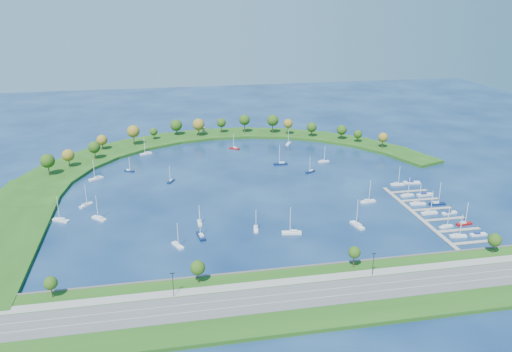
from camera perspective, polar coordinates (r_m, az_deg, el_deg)
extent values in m
plane|color=#071942|center=(310.79, -0.73, -1.06)|extent=(700.00, 700.00, 0.00)
cube|color=#1E4512|center=(202.22, 5.71, -13.22)|extent=(420.00, 42.00, 1.60)
cube|color=#474442|center=(219.76, 4.11, -10.22)|extent=(420.00, 1.20, 1.80)
cube|color=#515154|center=(201.75, 5.72, -13.01)|extent=(420.00, 16.00, 0.12)
cube|color=gray|center=(210.68, 4.86, -11.43)|extent=(420.00, 5.00, 0.12)
cube|color=silver|center=(199.72, 5.93, -13.37)|extent=(420.00, 0.15, 0.02)
cube|color=silver|center=(203.73, 5.52, -12.62)|extent=(420.00, 0.15, 0.02)
cylinder|color=#382314|center=(212.77, -21.68, -11.83)|extent=(0.56, 0.56, 4.90)
sphere|color=#254A12|center=(211.04, -21.80, -11.02)|extent=(5.20, 5.20, 5.20)
cylinder|color=#382314|center=(208.43, -6.43, -11.04)|extent=(0.56, 0.56, 5.25)
sphere|color=#254A12|center=(206.51, -6.47, -10.13)|extent=(6.00, 6.00, 6.00)
cylinder|color=#382314|center=(221.57, 10.78, -9.24)|extent=(0.56, 0.56, 5.60)
sphere|color=#254A12|center=(219.76, 10.84, -8.37)|extent=(5.20, 5.20, 5.20)
cylinder|color=#382314|center=(251.61, 24.81, -7.25)|extent=(0.56, 0.56, 4.90)
sphere|color=#254A12|center=(250.08, 24.93, -6.50)|extent=(6.00, 6.00, 6.00)
cylinder|color=black|center=(200.06, -9.17, -11.83)|extent=(0.24, 0.24, 10.00)
cylinder|color=black|center=(215.92, 12.84, -9.56)|extent=(0.24, 0.24, 10.00)
cube|color=#1E4512|center=(322.45, -23.77, -1.84)|extent=(43.73, 48.72, 2.00)
cube|color=#1E4512|center=(348.14, -21.53, 0.01)|extent=(50.23, 54.30, 2.00)
cube|color=#1E4512|center=(370.97, -18.61, 1.54)|extent=(54.07, 56.09, 2.00)
cube|color=#1E4512|center=(390.22, -15.20, 2.77)|extent=(55.20, 54.07, 2.00)
cube|color=#1E4512|center=(405.35, -11.45, 3.70)|extent=(53.65, 48.47, 2.00)
cube|color=#1E4512|center=(415.98, -7.46, 4.35)|extent=(49.62, 39.75, 2.00)
cube|color=#1E4512|center=(421.85, -3.32, 4.70)|extent=(44.32, 29.96, 2.00)
cube|color=#1E4512|center=(422.81, 0.87, 4.77)|extent=(49.49, 38.05, 2.00)
cube|color=#1E4512|center=(418.86, 5.03, 4.55)|extent=(51.13, 44.12, 2.00)
cube|color=#1E4512|center=(410.07, 9.10, 4.04)|extent=(49.19, 47.96, 2.00)
cube|color=#1E4512|center=(396.66, 12.96, 3.24)|extent=(43.90, 49.49, 2.00)
cube|color=#1E4512|center=(378.97, 16.53, 2.14)|extent=(35.67, 48.74, 2.00)
cube|color=#1E4512|center=(272.96, -26.09, -6.06)|extent=(36.00, 130.81, 1.90)
cylinder|color=#382314|center=(345.96, -21.98, 0.68)|extent=(0.56, 0.56, 7.71)
sphere|color=#254A12|center=(344.29, -22.10, 1.57)|extent=(8.91, 8.91, 8.91)
cylinder|color=#382314|center=(357.72, -20.00, 1.44)|extent=(0.56, 0.56, 6.53)
sphere|color=brown|center=(356.32, -20.09, 2.18)|extent=(7.95, 7.95, 7.95)
cylinder|color=#382314|center=(369.29, -17.41, 2.31)|extent=(0.56, 0.56, 6.82)
sphere|color=#254A12|center=(367.89, -17.49, 3.06)|extent=(8.17, 8.17, 8.17)
cylinder|color=#382314|center=(390.21, -16.64, 3.22)|extent=(0.56, 0.56, 5.68)
sphere|color=brown|center=(389.04, -16.70, 3.84)|extent=(7.70, 7.70, 7.70)
cylinder|color=#382314|center=(395.23, -13.37, 3.96)|extent=(0.56, 0.56, 8.82)
sphere|color=brown|center=(393.63, -13.44, 4.84)|extent=(9.25, 9.25, 9.25)
cylinder|color=#382314|center=(408.17, -11.24, 4.34)|extent=(0.56, 0.56, 4.94)
sphere|color=#254A12|center=(407.23, -11.27, 4.83)|extent=(6.04, 6.04, 6.04)
cylinder|color=#382314|center=(417.53, -8.80, 4.92)|extent=(0.56, 0.56, 6.15)
sphere|color=#254A12|center=(416.31, -8.84, 5.57)|extent=(9.32, 9.32, 9.32)
cylinder|color=#382314|center=(412.32, -6.36, 4.94)|extent=(0.56, 0.56, 7.51)
sphere|color=brown|center=(410.92, -6.39, 5.70)|extent=(9.40, 9.40, 9.40)
cylinder|color=#382314|center=(420.19, -3.84, 5.26)|extent=(0.56, 0.56, 6.94)
sphere|color=#254A12|center=(418.98, -3.85, 5.91)|extent=(7.31, 7.31, 7.31)
cylinder|color=#382314|center=(419.63, -1.27, 5.42)|extent=(0.56, 0.56, 8.89)
sphere|color=#254A12|center=(418.14, -1.28, 6.24)|extent=(8.70, 8.70, 8.70)
cylinder|color=#382314|center=(418.13, 1.86, 5.35)|extent=(0.56, 0.56, 8.78)
sphere|color=#254A12|center=(416.62, 1.87, 6.18)|extent=(9.29, 9.29, 9.29)
cylinder|color=#382314|center=(414.60, 3.56, 5.12)|extent=(0.56, 0.56, 7.66)
sphere|color=brown|center=(413.29, 3.58, 5.83)|extent=(7.36, 7.36, 7.36)
cylinder|color=#382314|center=(410.54, 6.17, 4.77)|extent=(0.56, 0.56, 6.06)
sphere|color=#254A12|center=(409.38, 6.19, 5.39)|extent=(7.72, 7.72, 7.72)
cylinder|color=#382314|center=(405.68, 9.44, 4.44)|extent=(0.56, 0.56, 6.04)
sphere|color=#254A12|center=(404.51, 9.47, 5.06)|extent=(7.73, 7.73, 7.73)
cylinder|color=#382314|center=(400.30, 11.19, 4.05)|extent=(0.56, 0.56, 5.08)
sphere|color=#254A12|center=(399.31, 11.22, 4.57)|extent=(6.46, 6.46, 6.46)
cylinder|color=#382314|center=(389.60, 13.83, 3.52)|extent=(0.56, 0.56, 6.49)
sphere|color=brown|center=(388.37, 13.89, 4.18)|extent=(7.07, 7.07, 7.07)
cylinder|color=gray|center=(421.78, -5.83, 5.07)|extent=(2.20, 2.20, 4.30)
cylinder|color=gray|center=(421.21, -5.84, 5.37)|extent=(2.60, 2.60, 0.30)
cube|color=gray|center=(281.84, 17.43, -4.21)|extent=(2.20, 82.00, 0.40)
cube|color=gray|center=(262.60, 23.11, -6.75)|extent=(22.00, 2.00, 0.40)
cylinder|color=#382314|center=(268.52, 25.07, -6.40)|extent=(0.36, 0.36, 1.60)
cube|color=gray|center=(272.39, 21.61, -5.58)|extent=(22.00, 2.00, 0.40)
cylinder|color=#382314|center=(278.10, 23.53, -5.27)|extent=(0.36, 0.36, 1.60)
cube|color=gray|center=(282.46, 20.22, -4.49)|extent=(22.00, 2.00, 0.40)
cylinder|color=#382314|center=(287.97, 22.10, -4.22)|extent=(0.36, 0.36, 1.60)
cube|color=gray|center=(292.78, 18.93, -3.47)|extent=(22.00, 2.00, 0.40)
cylinder|color=#382314|center=(298.10, 20.77, -3.23)|extent=(0.36, 0.36, 1.60)
cube|color=gray|center=(303.32, 17.74, -2.52)|extent=(22.00, 2.00, 0.40)
cylinder|color=#382314|center=(308.47, 19.53, -2.30)|extent=(0.36, 0.36, 1.60)
cube|color=gray|center=(314.07, 16.62, -1.63)|extent=(22.00, 2.00, 0.40)
cylinder|color=#382314|center=(319.04, 18.37, -1.44)|extent=(0.36, 0.36, 1.60)
cube|color=silver|center=(277.08, -16.98, -4.54)|extent=(8.12, 8.06, 1.07)
cube|color=silver|center=(276.07, -16.88, -4.41)|extent=(3.46, 3.44, 0.75)
cylinder|color=silver|center=(275.06, -17.22, -3.26)|extent=(0.32, 0.32, 12.07)
cube|color=silver|center=(253.99, -0.01, -5.91)|extent=(3.36, 7.75, 0.90)
cube|color=silver|center=(254.34, -0.01, -5.69)|extent=(1.90, 2.84, 0.63)
cylinder|color=silver|center=(251.10, 0.00, -4.84)|extent=(0.32, 0.32, 10.12)
cube|color=silver|center=(292.75, 12.29, -2.78)|extent=(9.02, 3.80, 1.05)
cube|color=silver|center=(291.97, 12.16, -2.64)|extent=(3.29, 2.18, 0.73)
cylinder|color=silver|center=(290.76, 12.50, -1.59)|extent=(0.32, 0.32, 11.80)
cube|color=#0A1A43|center=(344.39, -13.86, 0.53)|extent=(6.76, 4.97, 0.81)
cube|color=silver|center=(344.52, -13.96, 0.65)|extent=(2.69, 2.31, 0.56)
cylinder|color=silver|center=(342.56, -13.85, 1.30)|extent=(0.32, 0.32, 9.06)
cube|color=#0A1A43|center=(348.26, 2.72, 1.35)|extent=(9.44, 2.88, 1.12)
cube|color=silver|center=(348.15, 2.88, 1.51)|extent=(3.33, 1.93, 0.79)
cylinder|color=silver|center=(346.00, 2.62, 2.42)|extent=(0.32, 0.32, 12.65)
cube|color=silver|center=(356.26, 7.50, 1.61)|extent=(7.74, 3.02, 0.90)
cube|color=silver|center=(355.71, 7.39, 1.71)|extent=(2.80, 1.79, 0.63)
cylinder|color=silver|center=(354.83, 7.63, 2.46)|extent=(0.32, 0.32, 10.17)
cube|color=#0A1A43|center=(334.97, 6.03, 0.48)|extent=(7.33, 5.55, 0.88)
cube|color=silver|center=(335.25, 6.11, 0.62)|extent=(2.94, 2.56, 0.62)
cylinder|color=silver|center=(332.82, 5.99, 1.33)|extent=(0.32, 0.32, 9.89)
cube|color=silver|center=(241.12, -8.67, -7.63)|extent=(5.61, 8.34, 0.98)
cube|color=silver|center=(241.39, -8.77, -7.38)|extent=(2.68, 3.27, 0.69)
cylinder|color=silver|center=(237.91, -8.66, -6.41)|extent=(0.32, 0.32, 11.02)
cube|color=silver|center=(378.42, -12.09, 2.43)|extent=(8.81, 5.97, 1.03)
cube|color=silver|center=(378.50, -11.99, 2.58)|extent=(3.45, 2.85, 0.72)
cylinder|color=silver|center=(376.34, -12.26, 3.33)|extent=(0.32, 0.32, 11.64)
cube|color=silver|center=(296.28, -18.30, -3.09)|extent=(7.13, 7.73, 0.99)
cube|color=silver|center=(295.47, -18.43, -2.99)|extent=(3.11, 3.23, 0.69)
cylinder|color=silver|center=(294.48, -18.33, -1.96)|extent=(0.32, 0.32, 11.11)
cube|color=silver|center=(262.11, -6.26, -5.20)|extent=(2.09, 7.03, 0.84)
cube|color=silver|center=(262.45, -6.27, -4.99)|extent=(1.42, 2.47, 0.59)
cylinder|color=silver|center=(259.48, -6.29, -4.22)|extent=(0.32, 0.32, 9.44)
cube|color=#0A1A43|center=(248.31, -6.13, -6.64)|extent=(3.97, 9.77, 1.14)
cube|color=silver|center=(247.05, -6.08, -6.53)|extent=(2.31, 3.55, 0.80)
cylinder|color=silver|center=(245.97, -6.23, -5.11)|extent=(0.32, 0.32, 12.81)
cube|color=silver|center=(335.56, -17.31, -0.29)|extent=(8.89, 7.29, 1.09)
cube|color=silver|center=(335.66, -17.19, -0.10)|extent=(3.62, 3.28, 0.76)
cylinder|color=silver|center=(333.11, -17.53, 0.76)|extent=(0.32, 0.32, 12.25)
cube|color=#0A1A43|center=(320.52, -9.43, -0.59)|extent=(5.13, 7.33, 0.87)
cube|color=silver|center=(320.88, -9.38, -0.43)|extent=(2.42, 2.89, 0.61)
cylinder|color=silver|center=(318.25, -9.53, 0.27)|extent=(0.32, 0.32, 9.74)
cube|color=silver|center=(262.46, 11.15, -5.40)|extent=(4.66, 10.05, 1.16)
cube|color=silver|center=(261.33, 11.28, -5.28)|extent=(2.56, 3.72, 0.81)
cylinder|color=silver|center=(260.13, 11.16, -3.91)|extent=(0.32, 0.32, 13.10)
cube|color=silver|center=(250.68, 3.96, -6.30)|extent=(9.80, 4.31, 1.14)
cube|color=silver|center=(250.33, 4.18, -6.10)|extent=(3.60, 2.42, 0.80)
cylinder|color=silver|center=(247.64, 3.82, -4.86)|extent=(0.32, 0.32, 12.79)
cube|color=silver|center=(395.80, 3.62, 3.60)|extent=(5.92, 7.92, 0.95)
cube|color=silver|center=(396.31, 3.66, 3.74)|extent=(2.74, 3.17, 0.66)
cylinder|color=silver|center=(393.64, 3.61, 4.38)|extent=(0.32, 0.32, 10.66)
cube|color=silver|center=(281.30, -20.80, -4.62)|extent=(9.06, 6.99, 1.09)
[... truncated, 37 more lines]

